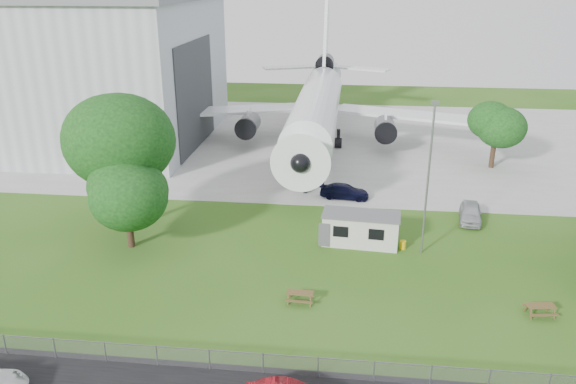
# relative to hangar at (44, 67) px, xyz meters

# --- Properties ---
(ground) EXTENTS (160.00, 160.00, 0.00)m
(ground) POSITION_rel_hangar_xyz_m (37.97, -36.00, -9.41)
(ground) COLOR #487227
(concrete_apron) EXTENTS (120.00, 46.00, 0.03)m
(concrete_apron) POSITION_rel_hangar_xyz_m (37.97, 2.00, -9.39)
(concrete_apron) COLOR #B7B7B2
(concrete_apron) RESTS_ON ground
(hangar) EXTENTS (43.00, 31.00, 18.55)m
(hangar) POSITION_rel_hangar_xyz_m (0.00, 0.00, 0.00)
(hangar) COLOR #B2B7BC
(hangar) RESTS_ON ground
(airliner) EXTENTS (46.36, 47.73, 17.69)m
(airliner) POSITION_rel_hangar_xyz_m (35.97, -0.14, -4.14)
(airliner) COLOR white
(airliner) RESTS_ON ground
(site_cabin) EXTENTS (6.85, 3.19, 2.62)m
(site_cabin) POSITION_rel_hangar_xyz_m (41.38, -28.66, -8.09)
(site_cabin) COLOR beige
(site_cabin) RESTS_ON ground
(picnic_west) EXTENTS (1.88, 1.59, 0.76)m
(picnic_west) POSITION_rel_hangar_xyz_m (37.31, -38.05, -9.41)
(picnic_west) COLOR brown
(picnic_west) RESTS_ON ground
(picnic_east) EXTENTS (2.00, 1.75, 0.76)m
(picnic_east) POSITION_rel_hangar_xyz_m (52.79, -37.90, -9.41)
(picnic_east) COLOR brown
(picnic_east) RESTS_ON ground
(fence) EXTENTS (58.00, 0.04, 1.30)m
(fence) POSITION_rel_hangar_xyz_m (37.97, -45.50, -9.41)
(fence) COLOR gray
(fence) RESTS_ON ground
(lamp_mast) EXTENTS (0.16, 0.16, 12.00)m
(lamp_mast) POSITION_rel_hangar_xyz_m (46.17, -29.80, -3.41)
(lamp_mast) COLOR slate
(lamp_mast) RESTS_ON ground
(tree_west_big) EXTENTS (9.18, 9.18, 12.17)m
(tree_west_big) POSITION_rel_hangar_xyz_m (20.96, -28.36, -1.84)
(tree_west_big) COLOR #382619
(tree_west_big) RESTS_ON ground
(tree_west_small) EXTENTS (7.13, 7.13, 8.33)m
(tree_west_small) POSITION_rel_hangar_xyz_m (22.97, -31.26, -4.65)
(tree_west_small) COLOR #382619
(tree_west_small) RESTS_ON ground
(tree_far_apron) EXTENTS (5.49, 5.49, 7.87)m
(tree_far_apron) POSITION_rel_hangar_xyz_m (56.42, -7.22, -4.30)
(tree_far_apron) COLOR #382619
(tree_far_apron) RESTS_ON ground
(car_ne_hatch) EXTENTS (2.56, 4.84, 1.57)m
(car_ne_hatch) POSITION_rel_hangar_xyz_m (51.15, -22.99, -8.62)
(car_ne_hatch) COLOR #A4A7AC
(car_ne_hatch) RESTS_ON ground
(car_apron_van) EXTENTS (4.99, 2.49, 1.39)m
(car_apron_van) POSITION_rel_hangar_xyz_m (39.88, -18.64, -8.71)
(car_apron_van) COLOR black
(car_apron_van) RESTS_ON ground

